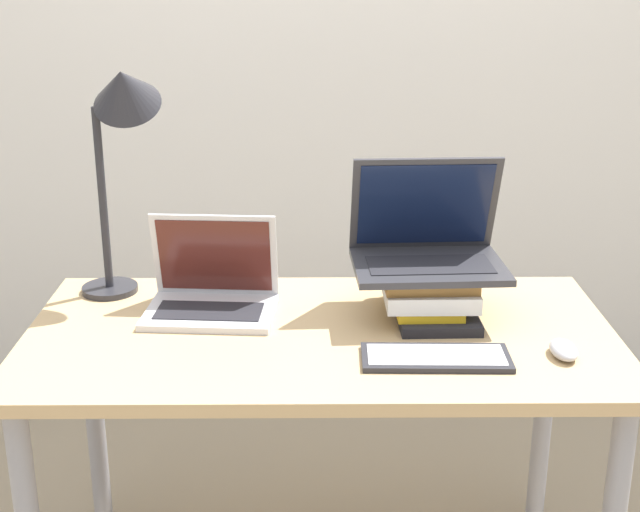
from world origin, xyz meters
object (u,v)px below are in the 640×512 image
laptop_left (212,293)px  desk_lamp (121,116)px  laptop_on_books (427,245)px  book_stack (429,292)px  mouse (564,350)px  wireless_keyboard (436,357)px

laptop_left → desk_lamp: bearing=154.8°
laptop_on_books → desk_lamp: size_ratio=0.60×
laptop_left → book_stack: (0.52, -0.02, 0.01)m
laptop_left → laptop_on_books: bearing=0.2°
desk_lamp → laptop_left: bearing=-25.2°
laptop_left → laptop_on_books: (0.51, 0.00, 0.12)m
laptop_on_books → desk_lamp: bearing=172.4°
mouse → desk_lamp: desk_lamp is taller
laptop_left → mouse: 0.82m
book_stack → laptop_on_books: (-0.00, 0.03, 0.11)m
wireless_keyboard → desk_lamp: size_ratio=0.52×
desk_lamp → laptop_on_books: bearing=-7.6°
book_stack → wireless_keyboard: size_ratio=0.86×
mouse → laptop_on_books: bearing=135.5°
book_stack → laptop_on_books: size_ratio=0.75×
wireless_keyboard → mouse: 0.27m
laptop_on_books → book_stack: bearing=-79.4°
desk_lamp → mouse: bearing=-19.9°
book_stack → laptop_left: bearing=177.3°
laptop_on_books → desk_lamp: 0.78m
laptop_left → wireless_keyboard: (0.50, -0.28, -0.04)m
laptop_on_books → mouse: 0.40m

